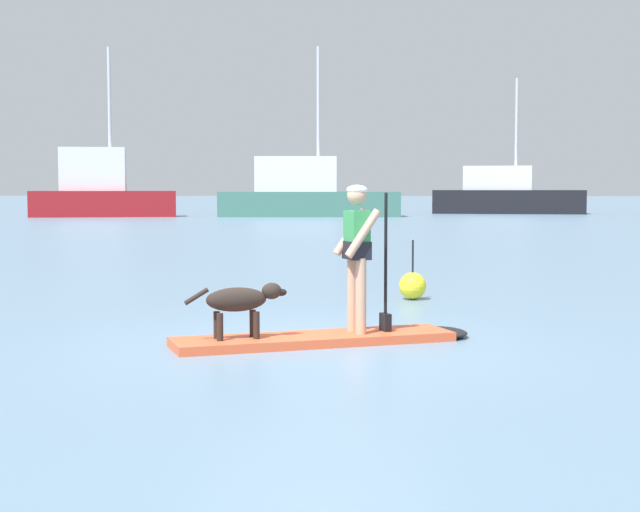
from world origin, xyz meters
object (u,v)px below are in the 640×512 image
Objects in this scene: person_paddler at (358,247)px; marker_buoy at (413,286)px; paddleboard at (333,338)px; moored_boat_center at (305,194)px; moored_boat_port at (100,191)px; moored_boat_outer at (505,195)px; dog at (241,301)px.

marker_buoy is (0.72, 4.04, -0.85)m from person_paddler.
person_paddler is (0.27, 0.11, 1.01)m from paddleboard.
person_paddler is at bearing -84.40° from moored_boat_center.
moored_boat_port is (-16.82, 45.28, 0.49)m from person_paddler.
moored_boat_center is at bearing -148.82° from moored_boat_outer.
moored_boat_port is 0.91× the size of moored_boat_center.
moored_boat_outer is at bearing 81.35° from marker_buoy.
paddleboard is 1.05m from person_paddler.
person_paddler reaches higher than dog.
person_paddler reaches higher than marker_buoy.
moored_boat_port is 12.32m from moored_boat_center.
marker_buoy reaches higher than paddleboard.
marker_buoy is (5.30, -42.59, -1.14)m from moored_boat_center.
moored_boat_port is (-16.55, 45.40, 1.50)m from paddleboard.
marker_buoy is at bearing -98.65° from moored_boat_outer.
person_paddler is 4.19m from marker_buoy.
moored_boat_outer is at bearing 80.97° from paddleboard.
moored_boat_outer is at bearing 80.06° from dog.
moored_boat_port reaches higher than person_paddler.
moored_boat_outer is (8.67, 54.60, 1.17)m from paddleboard.
person_paddler is 1.46m from dog.
dog is (-1.24, -0.52, -0.56)m from person_paddler.
paddleboard is at bearing -84.74° from moored_boat_center.
moored_boat_outer is at bearing 20.04° from moored_boat_port.
dog is at bearing -85.96° from moored_boat_center.
paddleboard is 4.27m from marker_buoy.
dog is 47.28m from moored_boat_center.
moored_boat_center reaches higher than person_paddler.
moored_boat_center is (12.25, 1.35, -0.20)m from moored_boat_port.
paddleboard is at bearing 22.85° from dog.
dog is 55.85m from moored_boat_outer.
moored_boat_port reaches higher than paddleboard.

